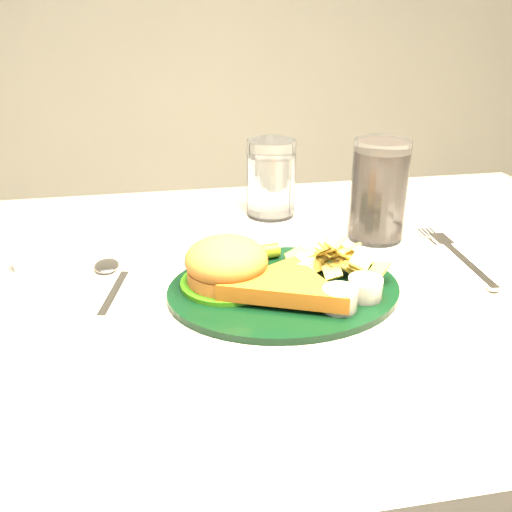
{
  "coord_description": "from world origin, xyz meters",
  "views": [
    {
      "loc": [
        -0.15,
        -0.68,
        1.09
      ],
      "look_at": [
        -0.03,
        -0.04,
        0.8
      ],
      "focal_mm": 40.0,
      "sensor_mm": 36.0,
      "label": 1
    }
  ],
  "objects_px": {
    "dinner_plate": "(284,269)",
    "cola_glass": "(379,191)",
    "fork_napkin": "(465,262)",
    "water_glass": "(271,178)",
    "table": "(267,481)"
  },
  "relations": [
    {
      "from": "dinner_plate",
      "to": "fork_napkin",
      "type": "bearing_deg",
      "value": 4.0
    },
    {
      "from": "dinner_plate",
      "to": "water_glass",
      "type": "bearing_deg",
      "value": 79.37
    },
    {
      "from": "cola_glass",
      "to": "fork_napkin",
      "type": "height_order",
      "value": "cola_glass"
    },
    {
      "from": "table",
      "to": "dinner_plate",
      "type": "height_order",
      "value": "dinner_plate"
    },
    {
      "from": "table",
      "to": "fork_napkin",
      "type": "distance_m",
      "value": 0.47
    },
    {
      "from": "cola_glass",
      "to": "water_glass",
      "type": "bearing_deg",
      "value": 136.16
    },
    {
      "from": "dinner_plate",
      "to": "cola_glass",
      "type": "relative_size",
      "value": 1.92
    },
    {
      "from": "table",
      "to": "fork_napkin",
      "type": "height_order",
      "value": "fork_napkin"
    },
    {
      "from": "dinner_plate",
      "to": "cola_glass",
      "type": "distance_m",
      "value": 0.24
    },
    {
      "from": "table",
      "to": "cola_glass",
      "type": "distance_m",
      "value": 0.5
    },
    {
      "from": "cola_glass",
      "to": "fork_napkin",
      "type": "relative_size",
      "value": 0.83
    },
    {
      "from": "cola_glass",
      "to": "fork_napkin",
      "type": "xyz_separation_m",
      "value": [
        0.09,
        -0.12,
        -0.07
      ]
    },
    {
      "from": "water_glass",
      "to": "cola_glass",
      "type": "height_order",
      "value": "cola_glass"
    },
    {
      "from": "cola_glass",
      "to": "fork_napkin",
      "type": "distance_m",
      "value": 0.17
    },
    {
      "from": "dinner_plate",
      "to": "fork_napkin",
      "type": "relative_size",
      "value": 1.58
    }
  ]
}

